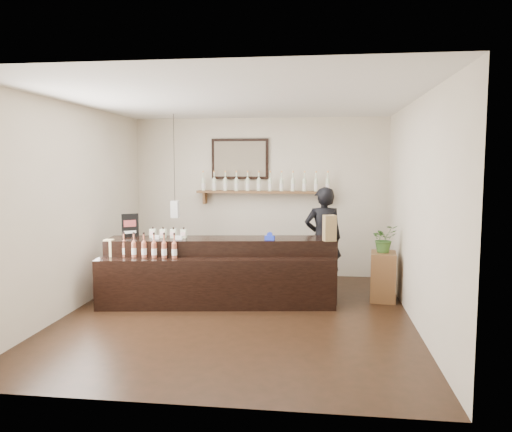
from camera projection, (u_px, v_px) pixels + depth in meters
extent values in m
plane|color=black|center=(237.00, 315.00, 6.60)|extent=(5.00, 5.00, 0.00)
plane|color=beige|center=(260.00, 197.00, 8.92)|extent=(4.50, 0.00, 4.50)
plane|color=beige|center=(186.00, 239.00, 3.99)|extent=(4.50, 0.00, 4.50)
plane|color=beige|center=(73.00, 208.00, 6.74)|extent=(0.00, 5.00, 5.00)
plane|color=beige|center=(416.00, 212.00, 6.17)|extent=(0.00, 5.00, 5.00)
plane|color=white|center=(236.00, 100.00, 6.31)|extent=(5.00, 5.00, 0.00)
cube|color=brown|center=(264.00, 192.00, 8.77)|extent=(2.40, 0.25, 0.04)
cube|color=brown|center=(205.00, 198.00, 8.95)|extent=(0.04, 0.20, 0.20)
cube|color=brown|center=(326.00, 199.00, 8.68)|extent=(0.04, 0.20, 0.20)
cube|color=black|center=(240.00, 159.00, 8.87)|extent=(1.02, 0.04, 0.72)
cube|color=#483D2E|center=(240.00, 159.00, 8.84)|extent=(0.92, 0.01, 0.62)
cube|color=white|center=(175.00, 209.00, 8.21)|extent=(0.12, 0.12, 0.28)
cylinder|color=black|center=(174.00, 158.00, 8.12)|extent=(0.01, 0.01, 1.41)
cylinder|color=#E0EDC6|center=(203.00, 185.00, 8.90)|extent=(0.07, 0.07, 0.20)
cone|color=#E0EDC6|center=(203.00, 178.00, 8.88)|extent=(0.07, 0.07, 0.05)
cylinder|color=#E0EDC6|center=(203.00, 174.00, 8.88)|extent=(0.02, 0.02, 0.07)
cylinder|color=#F2A047|center=(203.00, 172.00, 8.87)|extent=(0.03, 0.03, 0.02)
cylinder|color=white|center=(203.00, 186.00, 8.90)|extent=(0.07, 0.07, 0.09)
cylinder|color=#E0EDC6|center=(214.00, 185.00, 8.87)|extent=(0.07, 0.07, 0.20)
cone|color=#E0EDC6|center=(214.00, 178.00, 8.86)|extent=(0.07, 0.07, 0.05)
cylinder|color=#E0EDC6|center=(214.00, 174.00, 8.85)|extent=(0.02, 0.02, 0.07)
cylinder|color=#F2A047|center=(214.00, 172.00, 8.85)|extent=(0.03, 0.03, 0.02)
cylinder|color=white|center=(214.00, 186.00, 8.87)|extent=(0.07, 0.07, 0.09)
cylinder|color=#E0EDC6|center=(225.00, 185.00, 8.85)|extent=(0.07, 0.07, 0.20)
cone|color=#E0EDC6|center=(225.00, 178.00, 8.83)|extent=(0.07, 0.07, 0.05)
cylinder|color=#E0EDC6|center=(225.00, 174.00, 8.83)|extent=(0.02, 0.02, 0.07)
cylinder|color=#F2A047|center=(225.00, 172.00, 8.82)|extent=(0.03, 0.03, 0.02)
cylinder|color=white|center=(225.00, 186.00, 8.85)|extent=(0.07, 0.07, 0.09)
cylinder|color=#E0EDC6|center=(236.00, 185.00, 8.82)|extent=(0.07, 0.07, 0.20)
cone|color=#E0EDC6|center=(236.00, 178.00, 8.81)|extent=(0.07, 0.07, 0.05)
cylinder|color=#E0EDC6|center=(236.00, 174.00, 8.80)|extent=(0.02, 0.02, 0.07)
cylinder|color=#F2A047|center=(236.00, 172.00, 8.80)|extent=(0.03, 0.03, 0.02)
cylinder|color=white|center=(236.00, 186.00, 8.82)|extent=(0.07, 0.07, 0.09)
cylinder|color=#E0EDC6|center=(248.00, 185.00, 8.80)|extent=(0.07, 0.07, 0.20)
cone|color=#E0EDC6|center=(248.00, 178.00, 8.78)|extent=(0.07, 0.07, 0.05)
cylinder|color=#E0EDC6|center=(248.00, 174.00, 8.78)|extent=(0.02, 0.02, 0.07)
cylinder|color=#F2A047|center=(248.00, 172.00, 8.77)|extent=(0.03, 0.03, 0.02)
cylinder|color=white|center=(248.00, 186.00, 8.80)|extent=(0.07, 0.07, 0.09)
cylinder|color=#E0EDC6|center=(259.00, 185.00, 8.77)|extent=(0.07, 0.07, 0.20)
cone|color=#E0EDC6|center=(259.00, 178.00, 8.76)|extent=(0.07, 0.07, 0.05)
cylinder|color=#E0EDC6|center=(259.00, 174.00, 8.75)|extent=(0.02, 0.02, 0.07)
cylinder|color=#F2A047|center=(259.00, 172.00, 8.75)|extent=(0.03, 0.03, 0.02)
cylinder|color=white|center=(259.00, 186.00, 8.77)|extent=(0.07, 0.07, 0.09)
cylinder|color=#E0EDC6|center=(270.00, 185.00, 8.75)|extent=(0.07, 0.07, 0.20)
cone|color=#E0EDC6|center=(270.00, 178.00, 8.73)|extent=(0.07, 0.07, 0.05)
cylinder|color=#E0EDC6|center=(270.00, 174.00, 8.73)|extent=(0.02, 0.02, 0.07)
cylinder|color=#F2A047|center=(270.00, 172.00, 8.72)|extent=(0.03, 0.03, 0.02)
cylinder|color=white|center=(270.00, 186.00, 8.75)|extent=(0.07, 0.07, 0.09)
cylinder|color=#E0EDC6|center=(281.00, 185.00, 8.72)|extent=(0.07, 0.07, 0.20)
cone|color=#E0EDC6|center=(282.00, 178.00, 8.71)|extent=(0.07, 0.07, 0.05)
cylinder|color=#E0EDC6|center=(282.00, 174.00, 8.70)|extent=(0.02, 0.02, 0.07)
cylinder|color=#F2A047|center=(282.00, 172.00, 8.70)|extent=(0.03, 0.03, 0.02)
cylinder|color=white|center=(281.00, 186.00, 8.72)|extent=(0.07, 0.07, 0.09)
cylinder|color=#E0EDC6|center=(293.00, 185.00, 8.70)|extent=(0.07, 0.07, 0.20)
cone|color=#E0EDC6|center=(293.00, 178.00, 8.68)|extent=(0.07, 0.07, 0.05)
cylinder|color=#E0EDC6|center=(293.00, 174.00, 8.68)|extent=(0.02, 0.02, 0.07)
cylinder|color=#F2A047|center=(293.00, 172.00, 8.67)|extent=(0.03, 0.03, 0.02)
cylinder|color=white|center=(293.00, 186.00, 8.70)|extent=(0.07, 0.07, 0.09)
cylinder|color=#E0EDC6|center=(304.00, 185.00, 8.67)|extent=(0.07, 0.07, 0.20)
cone|color=#E0EDC6|center=(304.00, 178.00, 8.66)|extent=(0.07, 0.07, 0.05)
cylinder|color=#E0EDC6|center=(305.00, 175.00, 8.65)|extent=(0.02, 0.02, 0.07)
cylinder|color=#F2A047|center=(305.00, 172.00, 8.65)|extent=(0.03, 0.03, 0.02)
cylinder|color=white|center=(304.00, 186.00, 8.67)|extent=(0.07, 0.07, 0.09)
cylinder|color=#E0EDC6|center=(316.00, 185.00, 8.65)|extent=(0.07, 0.07, 0.20)
cone|color=#E0EDC6|center=(316.00, 178.00, 8.63)|extent=(0.07, 0.07, 0.05)
cylinder|color=#E0EDC6|center=(316.00, 175.00, 8.63)|extent=(0.02, 0.02, 0.07)
cylinder|color=#F2A047|center=(316.00, 172.00, 8.62)|extent=(0.03, 0.03, 0.02)
cylinder|color=white|center=(316.00, 187.00, 8.65)|extent=(0.07, 0.07, 0.09)
cylinder|color=#E0EDC6|center=(328.00, 185.00, 8.62)|extent=(0.07, 0.07, 0.20)
cone|color=#E0EDC6|center=(328.00, 178.00, 8.61)|extent=(0.07, 0.07, 0.05)
cylinder|color=#E0EDC6|center=(328.00, 175.00, 8.60)|extent=(0.02, 0.02, 0.07)
cylinder|color=#F2A047|center=(328.00, 172.00, 8.60)|extent=(0.03, 0.03, 0.02)
cylinder|color=white|center=(328.00, 187.00, 8.62)|extent=(0.07, 0.07, 0.09)
cube|color=black|center=(222.00, 269.00, 7.29)|extent=(3.34, 1.01, 0.92)
cube|color=black|center=(216.00, 284.00, 6.87)|extent=(3.30, 0.73, 0.70)
cube|color=white|center=(156.00, 237.00, 7.14)|extent=(0.10, 0.04, 0.05)
cube|color=white|center=(179.00, 238.00, 7.10)|extent=(0.10, 0.04, 0.05)
cube|color=#D1BD80|center=(109.00, 252.00, 7.02)|extent=(0.12, 0.12, 0.12)
cube|color=#D1BD80|center=(109.00, 244.00, 7.00)|extent=(0.12, 0.12, 0.12)
cube|color=#E0EDC6|center=(153.00, 233.00, 7.31)|extent=(0.08, 0.08, 0.13)
cube|color=beige|center=(152.00, 234.00, 7.27)|extent=(0.07, 0.00, 0.06)
cylinder|color=black|center=(153.00, 228.00, 7.30)|extent=(0.02, 0.02, 0.03)
cube|color=#E0EDC6|center=(163.00, 233.00, 7.29)|extent=(0.08, 0.08, 0.13)
cube|color=beige|center=(162.00, 234.00, 7.25)|extent=(0.07, 0.00, 0.06)
cylinder|color=black|center=(163.00, 228.00, 7.28)|extent=(0.02, 0.02, 0.03)
cube|color=#E0EDC6|center=(173.00, 233.00, 7.27)|extent=(0.08, 0.08, 0.13)
cube|color=beige|center=(173.00, 234.00, 7.23)|extent=(0.07, 0.00, 0.06)
cylinder|color=black|center=(173.00, 228.00, 7.26)|extent=(0.02, 0.02, 0.03)
cube|color=#E0EDC6|center=(184.00, 234.00, 7.25)|extent=(0.08, 0.08, 0.13)
cube|color=beige|center=(183.00, 234.00, 7.21)|extent=(0.07, 0.00, 0.06)
cylinder|color=black|center=(184.00, 228.00, 7.25)|extent=(0.02, 0.02, 0.03)
cylinder|color=#9E4E35|center=(124.00, 249.00, 6.98)|extent=(0.07, 0.07, 0.20)
cone|color=#9E4E35|center=(124.00, 241.00, 6.97)|extent=(0.07, 0.07, 0.05)
cylinder|color=#9E4E35|center=(124.00, 236.00, 6.97)|extent=(0.02, 0.02, 0.07)
cylinder|color=black|center=(124.00, 233.00, 6.96)|extent=(0.03, 0.03, 0.02)
cylinder|color=white|center=(124.00, 251.00, 6.99)|extent=(0.07, 0.07, 0.09)
cylinder|color=#9E4E35|center=(134.00, 250.00, 6.97)|extent=(0.07, 0.07, 0.20)
cone|color=#9E4E35|center=(134.00, 241.00, 6.95)|extent=(0.07, 0.07, 0.05)
cylinder|color=#9E4E35|center=(134.00, 236.00, 6.95)|extent=(0.02, 0.02, 0.07)
cylinder|color=black|center=(134.00, 233.00, 6.94)|extent=(0.03, 0.03, 0.02)
cylinder|color=white|center=(134.00, 251.00, 6.97)|extent=(0.07, 0.07, 0.09)
cylinder|color=#9E4E35|center=(144.00, 250.00, 6.95)|extent=(0.07, 0.07, 0.20)
cone|color=#9E4E35|center=(144.00, 241.00, 6.94)|extent=(0.07, 0.07, 0.05)
cylinder|color=#9E4E35|center=(144.00, 237.00, 6.93)|extent=(0.02, 0.02, 0.07)
cylinder|color=black|center=(144.00, 233.00, 6.92)|extent=(0.03, 0.03, 0.02)
cylinder|color=white|center=(144.00, 251.00, 6.95)|extent=(0.07, 0.07, 0.09)
cylinder|color=#9E4E35|center=(154.00, 250.00, 6.93)|extent=(0.07, 0.07, 0.20)
cone|color=#9E4E35|center=(154.00, 241.00, 6.92)|extent=(0.07, 0.07, 0.05)
cylinder|color=#9E4E35|center=(154.00, 237.00, 6.91)|extent=(0.02, 0.02, 0.07)
cylinder|color=black|center=(154.00, 234.00, 6.91)|extent=(0.03, 0.03, 0.02)
cylinder|color=white|center=(154.00, 252.00, 6.93)|extent=(0.07, 0.07, 0.09)
cylinder|color=#9E4E35|center=(164.00, 250.00, 6.91)|extent=(0.07, 0.07, 0.20)
cone|color=#9E4E35|center=(164.00, 241.00, 6.90)|extent=(0.07, 0.07, 0.05)
cylinder|color=#9E4E35|center=(164.00, 237.00, 6.89)|extent=(0.02, 0.02, 0.07)
cylinder|color=black|center=(164.00, 234.00, 6.89)|extent=(0.03, 0.03, 0.02)
cylinder|color=white|center=(164.00, 252.00, 6.91)|extent=(0.07, 0.07, 0.09)
cylinder|color=#9E4E35|center=(174.00, 251.00, 6.89)|extent=(0.07, 0.07, 0.20)
cone|color=#9E4E35|center=(174.00, 242.00, 6.88)|extent=(0.07, 0.07, 0.05)
cylinder|color=#9E4E35|center=(174.00, 237.00, 6.87)|extent=(0.02, 0.02, 0.07)
cylinder|color=black|center=(174.00, 234.00, 6.87)|extent=(0.03, 0.03, 0.02)
cylinder|color=white|center=(174.00, 252.00, 6.90)|extent=(0.07, 0.07, 0.09)
cube|color=black|center=(130.00, 225.00, 7.34)|extent=(0.22, 0.15, 0.34)
cube|color=#9A3938|center=(130.00, 223.00, 7.33)|extent=(0.15, 0.10, 0.10)
cube|color=white|center=(130.00, 232.00, 7.34)|extent=(0.15, 0.10, 0.04)
cube|color=olive|center=(330.00, 228.00, 6.96)|extent=(0.20, 0.17, 0.36)
cube|color=black|center=(330.00, 232.00, 6.90)|extent=(0.10, 0.04, 0.07)
cube|color=#1C31C5|center=(270.00, 238.00, 7.05)|extent=(0.14, 0.08, 0.06)
cylinder|color=#1C31C5|center=(270.00, 235.00, 7.05)|extent=(0.08, 0.04, 0.07)
cube|color=brown|center=(383.00, 276.00, 7.30)|extent=(0.40, 0.52, 0.71)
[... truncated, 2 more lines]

